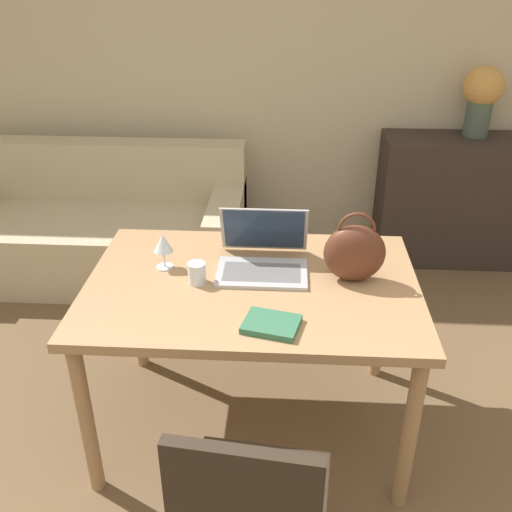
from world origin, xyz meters
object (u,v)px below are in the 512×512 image
Objects in this scene: drinking_glass at (196,273)px; handbag at (354,252)px; chair at (250,510)px; laptop at (262,252)px; flower_vase at (482,95)px; couch at (100,231)px; wine_glass at (163,244)px.

handbag is (0.63, 0.06, 0.08)m from drinking_glass.
chair is 1.05m from laptop.
laptop is 2.12m from flower_vase.
handbag reaches higher than laptop.
drinking_glass is (-0.26, -0.16, -0.02)m from laptop.
flower_vase is (0.94, 1.73, 0.25)m from handbag.
flower_vase reaches higher than couch.
handbag is at bearing -14.73° from laptop.
wine_glass is at bearing -174.10° from laptop.
couch is 6.39× the size of handbag.
chair is 2.92× the size of handbag.
flower_vase is (1.72, 1.67, 0.26)m from wine_glass.
couch is at bearing 138.21° from handbag.
chair is 2.56m from couch.
chair is at bearing -89.02° from laptop.
laptop is at bearing 31.62° from drinking_glass.
handbag reaches higher than wine_glass.
couch is 2.14m from handbag.
laptop is 4.19× the size of drinking_glass.
wine_glass reaches higher than drinking_glass.
chair is at bearing -111.44° from handbag.
laptop reaches higher than wine_glass.
drinking_glass is at bearing -36.63° from wine_glass.
handbag is 0.68× the size of flower_vase.
couch is 1.80m from laptop.
chair is 2.34× the size of laptop.
flower_vase is at bearing 51.24° from laptop.
chair is at bearing -65.69° from wine_glass.
couch is at bearing 122.23° from drinking_glass.
chair is 1.04m from handbag.
couch is 21.46× the size of drinking_glass.
handbag is (0.78, -0.05, 0.02)m from wine_glass.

